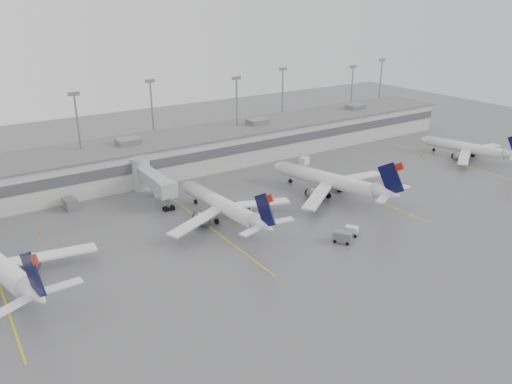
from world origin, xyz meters
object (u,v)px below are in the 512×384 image
jet_mid_left (224,206)px  jet_far_right (470,148)px  jet_mid_right (333,180)px  baggage_tug (351,232)px

jet_mid_left → jet_far_right: bearing=-5.5°
jet_mid_right → baggage_tug: bearing=-137.3°
jet_far_right → baggage_tug: 59.36m
jet_mid_right → jet_far_right: bearing=-16.1°
jet_mid_right → jet_far_right: 46.98m
jet_mid_left → baggage_tug: bearing=-53.1°
jet_mid_right → baggage_tug: size_ratio=10.51×
jet_mid_left → baggage_tug: size_ratio=10.08×
baggage_tug → jet_mid_left: bearing=99.0°
jet_mid_left → jet_far_right: 72.61m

